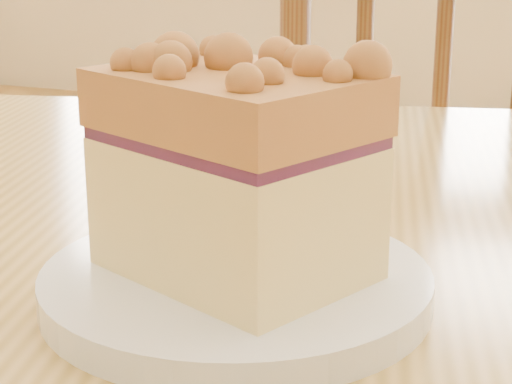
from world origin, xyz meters
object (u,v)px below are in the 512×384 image
Objects in this scene: plate at (236,286)px; cake_slice at (235,165)px; cafe_chair_main at (418,265)px; cafe_table_main at (235,341)px.

cake_slice is at bearing 125.55° from plate.
cafe_chair_main is 0.85m from cake_slice.
cake_slice is (-0.00, 0.00, 0.07)m from plate.
cake_slice reaches higher than plate.
cake_slice reaches higher than cafe_table_main.
plate is 0.07m from cake_slice.
plate is (0.06, -0.15, 0.11)m from cafe_table_main.
cafe_chair_main reaches higher than cafe_table_main.
cafe_chair_main is 0.83m from plate.
cafe_table_main is at bearing 72.32° from cafe_chair_main.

